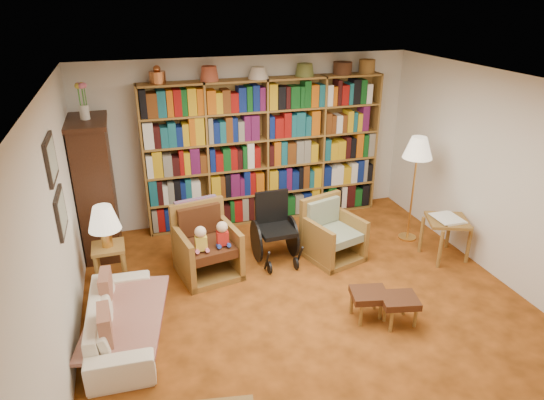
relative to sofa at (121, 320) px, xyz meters
name	(u,v)px	position (x,y,z in m)	size (l,w,h in m)	color
floor	(306,301)	(2.05, 0.05, -0.23)	(5.00, 5.00, 0.00)	#B2581B
ceiling	(313,86)	(2.05, 0.05, 2.27)	(5.00, 5.00, 0.00)	white
wall_back	(250,141)	(2.05, 2.55, 1.02)	(5.00, 5.00, 0.00)	silver
wall_front	(454,360)	(2.05, -2.45, 1.02)	(5.00, 5.00, 0.00)	silver
wall_left	(58,235)	(-0.45, 0.05, 1.02)	(5.00, 5.00, 0.00)	silver
wall_right	(502,179)	(4.55, 0.05, 1.02)	(5.00, 5.00, 0.00)	silver
bookshelf	(266,148)	(2.25, 2.38, 0.94)	(3.60, 0.30, 2.42)	olive
curio_cabinet	(96,186)	(-0.20, 2.05, 0.72)	(0.50, 0.95, 2.40)	#361B0E
framed_pictures	(56,186)	(-0.43, 0.35, 1.39)	(0.03, 0.52, 0.97)	black
sofa	(121,320)	(0.00, 0.00, 0.00)	(0.62, 1.58, 0.46)	white
sofa_throw	(126,313)	(0.05, 0.00, 0.07)	(0.75, 1.40, 0.04)	#CAB093
cushion_left	(106,286)	(-0.13, 0.35, 0.22)	(0.11, 0.34, 0.34)	maroon
cushion_right	(105,325)	(-0.13, -0.35, 0.22)	(0.11, 0.36, 0.36)	maroon
side_table_lamp	(109,257)	(-0.10, 1.08, 0.17)	(0.39, 0.39, 0.54)	olive
table_lamp	(104,219)	(-0.10, 1.08, 0.66)	(0.38, 0.38, 0.52)	gold
armchair_leather	(206,245)	(1.08, 1.08, 0.14)	(0.85, 0.88, 0.91)	olive
armchair_sage	(331,235)	(2.76, 0.98, 0.08)	(0.85, 0.85, 0.82)	olive
wheelchair	(275,230)	(2.01, 1.14, 0.19)	(0.53, 0.74, 0.93)	black
floor_lamp	(418,152)	(4.04, 1.11, 1.09)	(0.41, 0.41, 1.54)	gold
side_table_papers	(447,226)	(4.20, 0.48, 0.25)	(0.66, 0.66, 0.60)	olive
footstool_a	(399,302)	(2.87, -0.61, 0.04)	(0.45, 0.40, 0.33)	#472513
footstool_b	(369,297)	(2.60, -0.42, 0.04)	(0.45, 0.41, 0.33)	#472513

